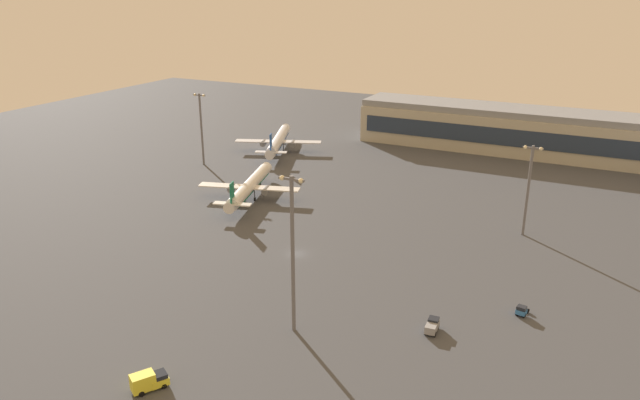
% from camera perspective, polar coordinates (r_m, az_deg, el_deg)
% --- Properties ---
extents(ground_plane, '(416.00, 416.00, 0.00)m').
position_cam_1_polar(ground_plane, '(141.50, -2.20, -5.10)').
color(ground_plane, '#424449').
extents(terminal_building, '(142.78, 22.40, 16.40)m').
position_cam_1_polar(terminal_building, '(235.35, 21.27, 5.84)').
color(terminal_building, '#B2AD99').
rests_on(terminal_building, ground).
extents(airplane_near_gate, '(29.80, 37.94, 9.92)m').
position_cam_1_polar(airplane_near_gate, '(177.01, -6.71, 1.30)').
color(airplane_near_gate, silver).
rests_on(airplane_near_gate, ground).
extents(airplane_mid_apron, '(31.37, 39.77, 10.66)m').
position_cam_1_polar(airplane_mid_apron, '(226.88, -3.98, 5.61)').
color(airplane_mid_apron, silver).
rests_on(airplane_mid_apron, ground).
extents(catering_truck, '(4.96, 6.05, 3.05)m').
position_cam_1_polar(catering_truck, '(100.94, -15.93, -16.14)').
color(catering_truck, yellow).
rests_on(catering_truck, ground).
extents(cargo_loader, '(2.26, 4.26, 2.25)m').
position_cam_1_polar(cargo_loader, '(113.20, 10.58, -11.62)').
color(cargo_loader, gray).
rests_on(cargo_loader, ground).
extents(pushback_tug, '(2.29, 3.33, 2.05)m').
position_cam_1_polar(pushback_tug, '(122.35, 18.55, -9.89)').
color(pushback_tug, '#3372BF').
rests_on(pushback_tug, ground).
extents(apron_light_central, '(4.80, 0.90, 24.86)m').
position_cam_1_polar(apron_light_central, '(210.88, -11.19, 7.04)').
color(apron_light_central, slate).
rests_on(apron_light_central, ground).
extents(apron_light_east, '(4.80, 0.90, 29.49)m').
position_cam_1_polar(apron_light_east, '(104.69, -2.62, -4.43)').
color(apron_light_east, slate).
rests_on(apron_light_east, ground).
extents(apron_light_west, '(4.80, 0.90, 23.10)m').
position_cam_1_polar(apron_light_west, '(155.64, 19.15, 1.41)').
color(apron_light_west, slate).
rests_on(apron_light_west, ground).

